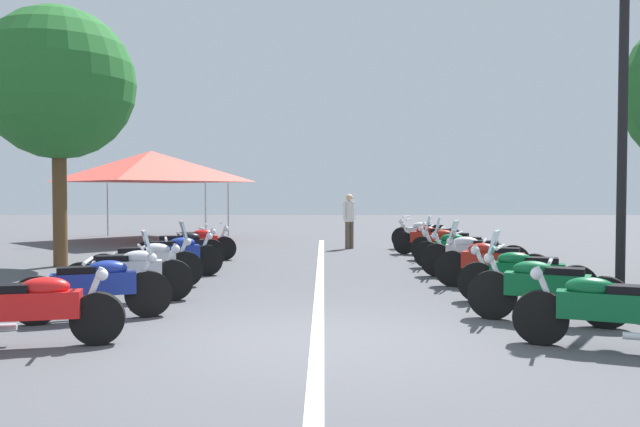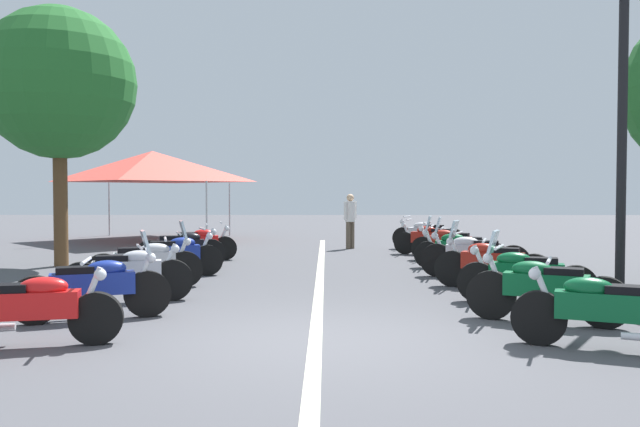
# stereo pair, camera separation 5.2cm
# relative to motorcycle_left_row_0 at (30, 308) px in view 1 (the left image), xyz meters

# --- Properties ---
(ground_plane) EXTENTS (80.00, 80.00, 0.00)m
(ground_plane) POSITION_rel_motorcycle_left_row_0_xyz_m (0.35, -3.19, -0.45)
(ground_plane) COLOR #4C4C51
(lane_centre_stripe) EXTENTS (20.90, 0.16, 0.01)m
(lane_centre_stripe) POSITION_rel_motorcycle_left_row_0_xyz_m (5.12, -3.19, -0.44)
(lane_centre_stripe) COLOR beige
(lane_centre_stripe) RESTS_ON ground_plane
(motorcycle_left_row_0) EXTENTS (0.74, 2.05, 0.98)m
(motorcycle_left_row_0) POSITION_rel_motorcycle_left_row_0_xyz_m (0.00, 0.00, 0.00)
(motorcycle_left_row_0) COLOR black
(motorcycle_left_row_0) RESTS_ON ground_plane
(motorcycle_left_row_1) EXTENTS (0.97, 1.98, 1.21)m
(motorcycle_left_row_1) POSITION_rel_motorcycle_left_row_0_xyz_m (1.50, -0.19, 0.02)
(motorcycle_left_row_1) COLOR black
(motorcycle_left_row_1) RESTS_ON ground_plane
(motorcycle_left_row_2) EXTENTS (0.79, 2.00, 1.01)m
(motorcycle_left_row_2) POSITION_rel_motorcycle_left_row_0_xyz_m (2.90, -0.20, 0.02)
(motorcycle_left_row_2) COLOR black
(motorcycle_left_row_2) RESTS_ON ground_plane
(motorcycle_left_row_3) EXTENTS (0.90, 2.00, 1.22)m
(motorcycle_left_row_3) POSITION_rel_motorcycle_left_row_0_xyz_m (4.28, -0.09, 0.03)
(motorcycle_left_row_3) COLOR black
(motorcycle_left_row_3) RESTS_ON ground_plane
(motorcycle_left_row_4) EXTENTS (0.93, 1.92, 1.00)m
(motorcycle_left_row_4) POSITION_rel_motorcycle_left_row_0_xyz_m (5.85, -0.22, 0.01)
(motorcycle_left_row_4) COLOR black
(motorcycle_left_row_4) RESTS_ON ground_plane
(motorcycle_left_row_5) EXTENTS (0.73, 2.00, 1.01)m
(motorcycle_left_row_5) POSITION_rel_motorcycle_left_row_0_xyz_m (7.25, -0.04, 0.02)
(motorcycle_left_row_5) COLOR black
(motorcycle_left_row_5) RESTS_ON ground_plane
(motorcycle_left_row_6) EXTENTS (0.73, 2.01, 0.98)m
(motorcycle_left_row_6) POSITION_rel_motorcycle_left_row_0_xyz_m (8.89, -0.06, 0.00)
(motorcycle_left_row_6) COLOR black
(motorcycle_left_row_6) RESTS_ON ground_plane
(motorcycle_right_row_0) EXTENTS (0.98, 1.91, 0.99)m
(motorcycle_right_row_0) POSITION_rel_motorcycle_left_row_0_xyz_m (-0.06, -6.36, 0.00)
(motorcycle_right_row_0) COLOR black
(motorcycle_right_row_0) RESTS_ON ground_plane
(motorcycle_right_row_1) EXTENTS (1.03, 1.95, 1.22)m
(motorcycle_right_row_1) POSITION_rel_motorcycle_left_row_0_xyz_m (1.36, -6.19, 0.03)
(motorcycle_right_row_1) COLOR black
(motorcycle_right_row_1) RESTS_ON ground_plane
(motorcycle_right_row_2) EXTENTS (0.91, 2.04, 1.00)m
(motorcycle_right_row_2) POSITION_rel_motorcycle_left_row_0_xyz_m (2.78, -6.39, 0.01)
(motorcycle_right_row_2) COLOR black
(motorcycle_right_row_2) RESTS_ON ground_plane
(motorcycle_right_row_3) EXTENTS (1.02, 1.97, 1.22)m
(motorcycle_right_row_3) POSITION_rel_motorcycle_left_row_0_xyz_m (4.32, -6.27, 0.03)
(motorcycle_right_row_3) COLOR black
(motorcycle_right_row_3) RESTS_ON ground_plane
(motorcycle_right_row_4) EXTENTS (0.87, 2.15, 1.23)m
(motorcycle_right_row_4) POSITION_rel_motorcycle_left_row_0_xyz_m (5.80, -6.30, 0.03)
(motorcycle_right_row_4) COLOR black
(motorcycle_right_row_4) RESTS_ON ground_plane
(motorcycle_right_row_5) EXTENTS (0.87, 2.06, 1.19)m
(motorcycle_right_row_5) POSITION_rel_motorcycle_left_row_0_xyz_m (7.27, -6.33, 0.01)
(motorcycle_right_row_5) COLOR black
(motorcycle_right_row_5) RESTS_ON ground_plane
(motorcycle_right_row_6) EXTENTS (1.02, 1.86, 0.98)m
(motorcycle_right_row_6) POSITION_rel_motorcycle_left_row_0_xyz_m (8.79, -6.39, -0.00)
(motorcycle_right_row_6) COLOR black
(motorcycle_right_row_6) RESTS_ON ground_plane
(motorcycle_right_row_7) EXTENTS (0.98, 2.08, 0.99)m
(motorcycle_right_row_7) POSITION_rel_motorcycle_left_row_0_xyz_m (10.37, -6.23, 0.01)
(motorcycle_right_row_7) COLOR black
(motorcycle_right_row_7) RESTS_ON ground_plane
(motorcycle_right_row_8) EXTENTS (1.05, 2.05, 1.01)m
(motorcycle_right_row_8) POSITION_rel_motorcycle_left_row_0_xyz_m (11.94, -6.34, 0.02)
(motorcycle_right_row_8) COLOR black
(motorcycle_right_row_8) RESTS_ON ground_plane
(street_lamp_twin_globe) EXTENTS (0.32, 1.22, 5.03)m
(street_lamp_twin_globe) POSITION_rel_motorcycle_left_row_0_xyz_m (2.59, -7.76, 2.97)
(street_lamp_twin_globe) COLOR black
(street_lamp_twin_globe) RESTS_ON ground_plane
(bystander_1) EXTENTS (0.40, 0.40, 1.67)m
(bystander_1) POSITION_rel_motorcycle_left_row_0_xyz_m (12.30, -4.05, 0.53)
(bystander_1) COLOR brown
(bystander_1) RESTS_ON ground_plane
(roadside_tree_1) EXTENTS (3.51, 3.51, 6.02)m
(roadside_tree_1) POSITION_rel_motorcycle_left_row_0_xyz_m (7.70, 2.89, 3.79)
(roadside_tree_1) COLOR brown
(roadside_tree_1) RESTS_ON ground_plane
(event_tent) EXTENTS (5.33, 5.33, 3.20)m
(event_tent) POSITION_rel_motorcycle_left_row_0_xyz_m (15.59, 2.91, 2.20)
(event_tent) COLOR #E54C3F
(event_tent) RESTS_ON ground_plane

